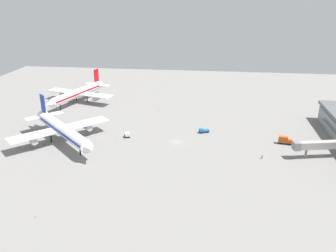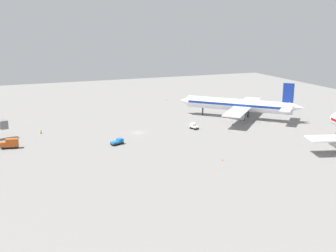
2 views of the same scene
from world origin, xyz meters
The scene contains 10 objects.
ground centered at (0.00, 0.00, 0.00)m, with size 288.00×288.00×0.00m, color gray.
airplane_at_gate centered at (-6.44, 47.33, 5.97)m, with size 41.92×42.80×16.41m.
airplane_taxiing centered at (49.09, 61.47, 5.69)m, with size 50.32×41.21×15.64m.
catering_truck centered at (3.70, -45.17, 1.70)m, with size 2.97×5.84×3.30m.
baggage_tug centered at (2.46, 21.77, 1.16)m, with size 3.65×3.08×2.30m.
pushback_tractor centered at (12.16, -11.13, 0.97)m, with size 3.61×4.79×1.90m.
ground_crew_worker centered at (-11.55, -34.20, 0.85)m, with size 0.54×0.54×1.67m.
jet_bridge centered at (-7.58, -56.44, 5.14)m, with size 7.90×23.43×6.74m.
safety_cone_near_gate centered at (40.11, 13.83, 0.30)m, with size 0.44×0.44×0.60m, color #EA590C.
safety_cone_mid_apron centered at (-58.08, 33.79, 0.30)m, with size 0.44×0.44×0.60m, color #EA590C.
Camera 1 is at (-136.32, -14.06, 59.86)m, focal length 37.68 mm.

